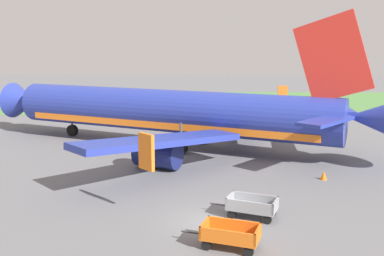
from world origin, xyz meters
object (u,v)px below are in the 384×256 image
at_px(airplane, 177,113).
at_px(traffic_cone_near_plane, 324,175).
at_px(baggage_cart_second_in_row, 252,206).
at_px(baggage_cart_nearest, 230,235).

relative_size(airplane, traffic_cone_near_plane, 61.80).
bearing_deg(traffic_cone_near_plane, baggage_cart_second_in_row, -130.36).
height_order(airplane, traffic_cone_near_plane, airplane).
bearing_deg(airplane, traffic_cone_near_plane, -43.12).
height_order(baggage_cart_second_in_row, traffic_cone_near_plane, baggage_cart_second_in_row).
distance_m(airplane, baggage_cart_nearest, 20.05).
relative_size(baggage_cart_nearest, traffic_cone_near_plane, 6.24).
height_order(airplane, baggage_cart_nearest, airplane).
bearing_deg(baggage_cart_nearest, airplane, 99.14).
height_order(baggage_cart_nearest, traffic_cone_near_plane, baggage_cart_nearest).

